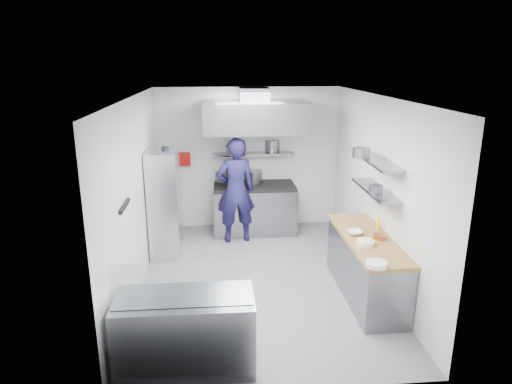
{
  "coord_description": "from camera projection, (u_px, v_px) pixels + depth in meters",
  "views": [
    {
      "loc": [
        -0.6,
        -6.42,
        3.3
      ],
      "look_at": [
        0.0,
        0.6,
        1.25
      ],
      "focal_mm": 32.0,
      "sensor_mm": 36.0,
      "label": 1
    }
  ],
  "objects": [
    {
      "name": "wall_shelf_lower",
      "position": [
        375.0,
        190.0,
        6.55
      ],
      "size": [
        0.3,
        1.3,
        0.04
      ],
      "primitive_type": "cube",
      "color": "gray",
      "rests_on": "wall_right"
    },
    {
      "name": "red_firebox",
      "position": [
        185.0,
        159.0,
        8.95
      ],
      "size": [
        0.22,
        0.1,
        0.26
      ],
      "primitive_type": "cube",
      "color": "#AE0F0D",
      "rests_on": "wall_back"
    },
    {
      "name": "gas_range",
      "position": [
        255.0,
        210.0,
        9.01
      ],
      "size": [
        1.6,
        0.8,
        0.9
      ],
      "primitive_type": "cube",
      "color": "gray",
      "rests_on": "floor"
    },
    {
      "name": "shelf_pot_d",
      "position": [
        361.0,
        153.0,
        6.56
      ],
      "size": [
        0.26,
        0.26,
        0.14
      ],
      "primitive_type": "cylinder",
      "color": "slate",
      "rests_on": "wall_shelf_upper"
    },
    {
      "name": "copper_pan",
      "position": [
        379.0,
        237.0,
        6.35
      ],
      "size": [
        0.18,
        0.18,
        0.06
      ],
      "primitive_type": "cylinder",
      "color": "#B96334",
      "rests_on": "prep_counter_top"
    },
    {
      "name": "chef",
      "position": [
        236.0,
        191.0,
        8.38
      ],
      "size": [
        0.79,
        0.58,
        1.97
      ],
      "primitive_type": "imported",
      "rotation": [
        0.0,
        0.0,
        3.31
      ],
      "color": "#191642",
      "rests_on": "floor"
    },
    {
      "name": "over_range_shelf",
      "position": [
        253.0,
        154.0,
        8.94
      ],
      "size": [
        1.6,
        0.3,
        0.04
      ],
      "primitive_type": "cube",
      "color": "gray",
      "rests_on": "wall_back"
    },
    {
      "name": "display_glass",
      "position": [
        182.0,
        284.0,
        4.71
      ],
      "size": [
        1.47,
        0.19,
        0.42
      ],
      "primitive_type": "cube",
      "rotation": [
        -0.38,
        0.0,
        0.0
      ],
      "color": "silver",
      "rests_on": "display_case"
    },
    {
      "name": "rack_bin_b",
      "position": [
        165.0,
        180.0,
        7.91
      ],
      "size": [
        0.15,
        0.19,
        0.17
      ],
      "primitive_type": "cube",
      "color": "yellow",
      "rests_on": "wire_rack"
    },
    {
      "name": "shelf_pot_a",
      "position": [
        234.0,
        150.0,
        8.73
      ],
      "size": [
        0.29,
        0.29,
        0.18
      ],
      "primitive_type": "cylinder",
      "color": "slate",
      "rests_on": "over_range_shelf"
    },
    {
      "name": "display_case",
      "position": [
        186.0,
        332.0,
        5.0
      ],
      "size": [
        1.5,
        0.7,
        0.85
      ],
      "primitive_type": "cube",
      "color": "gray",
      "rests_on": "floor"
    },
    {
      "name": "cooktop",
      "position": [
        255.0,
        186.0,
        8.87
      ],
      "size": [
        1.57,
        0.78,
        0.06
      ],
      "primitive_type": "cube",
      "color": "black",
      "rests_on": "gas_range"
    },
    {
      "name": "knife_strip",
      "position": [
        125.0,
        206.0,
        5.68
      ],
      "size": [
        0.04,
        0.55,
        0.05
      ],
      "primitive_type": "cube",
      "color": "black",
      "rests_on": "wall_left"
    },
    {
      "name": "prep_counter_base",
      "position": [
        366.0,
        268.0,
        6.55
      ],
      "size": [
        0.62,
        2.0,
        0.84
      ],
      "primitive_type": "cube",
      "color": "gray",
      "rests_on": "floor"
    },
    {
      "name": "stock_pot_mid",
      "position": [
        253.0,
        177.0,
        9.0
      ],
      "size": [
        0.33,
        0.33,
        0.24
      ],
      "primitive_type": "cylinder",
      "color": "slate",
      "rests_on": "cooktop"
    },
    {
      "name": "wall_back",
      "position": [
        248.0,
        158.0,
        9.12
      ],
      "size": [
        3.6,
        2.8,
        0.02
      ],
      "primitive_type": "cube",
      "rotation": [
        1.57,
        0.0,
        0.0
      ],
      "color": "white",
      "rests_on": "floor"
    },
    {
      "name": "rack_bin_a",
      "position": [
        164.0,
        213.0,
        7.72
      ],
      "size": [
        0.18,
        0.22,
        0.2
      ],
      "primitive_type": "cube",
      "color": "white",
      "rests_on": "wire_rack"
    },
    {
      "name": "wire_rack",
      "position": [
        165.0,
        203.0,
        7.88
      ],
      "size": [
        0.5,
        0.9,
        1.85
      ],
      "primitive_type": "cube",
      "color": "silver",
      "rests_on": "floor"
    },
    {
      "name": "shelf_pot_c",
      "position": [
        376.0,
        189.0,
        6.36
      ],
      "size": [
        0.19,
        0.19,
        0.1
      ],
      "primitive_type": "cylinder",
      "color": "slate",
      "rests_on": "wall_shelf_lower"
    },
    {
      "name": "hood_duct",
      "position": [
        254.0,
        94.0,
        8.43
      ],
      "size": [
        0.55,
        0.55,
        0.24
      ],
      "primitive_type": "cube",
      "color": "slate",
      "rests_on": "extractor_hood"
    },
    {
      "name": "wall_right",
      "position": [
        378.0,
        191.0,
        6.87
      ],
      "size": [
        2.8,
        5.0,
        0.02
      ],
      "primitive_type": "cube",
      "rotation": [
        1.57,
        0.0,
        -1.57
      ],
      "color": "white",
      "rests_on": "floor"
    },
    {
      "name": "wall_front",
      "position": [
        284.0,
        268.0,
        4.33
      ],
      "size": [
        3.6,
        2.8,
        0.02
      ],
      "primitive_type": "cube",
      "rotation": [
        -1.57,
        0.0,
        0.0
      ],
      "color": "white",
      "rests_on": "floor"
    },
    {
      "name": "ceiling",
      "position": [
        260.0,
        97.0,
        6.34
      ],
      "size": [
        5.0,
        5.0,
        0.0
      ],
      "primitive_type": "plane",
      "rotation": [
        3.14,
        0.0,
        0.0
      ],
      "color": "silver",
      "rests_on": "wall_back"
    },
    {
      "name": "shelf_pot_b",
      "position": [
        272.0,
        145.0,
        9.15
      ],
      "size": [
        0.32,
        0.32,
        0.22
      ],
      "primitive_type": "cylinder",
      "color": "slate",
      "rests_on": "over_range_shelf"
    },
    {
      "name": "rack_jar",
      "position": [
        165.0,
        152.0,
        7.69
      ],
      "size": [
        0.12,
        0.12,
        0.18
      ],
      "primitive_type": "cylinder",
      "color": "black",
      "rests_on": "wire_rack"
    },
    {
      "name": "stock_pot_left",
      "position": [
        223.0,
        176.0,
        9.11
      ],
      "size": [
        0.29,
        0.29,
        0.2
      ],
      "primitive_type": "cylinder",
      "color": "slate",
      "rests_on": "cooktop"
    },
    {
      "name": "wall_shelf_upper",
      "position": [
        377.0,
        161.0,
        6.43
      ],
      "size": [
        0.3,
        1.3,
        0.04
      ],
      "primitive_type": "cube",
      "color": "gray",
      "rests_on": "wall_right"
    },
    {
      "name": "plate_stack_b",
      "position": [
        365.0,
        242.0,
        6.15
      ],
      "size": [
        0.24,
        0.24,
        0.06
      ],
      "primitive_type": "cylinder",
      "color": "white",
      "rests_on": "prep_counter_top"
    },
    {
      "name": "squeeze_bottle",
      "position": [
        378.0,
        224.0,
        6.67
      ],
      "size": [
        0.05,
        0.05,
        0.18
      ],
      "primitive_type": "cylinder",
      "color": "yellow",
      "rests_on": "prep_counter_top"
    },
    {
      "name": "floor",
      "position": [
        259.0,
        279.0,
        7.12
      ],
      "size": [
        5.0,
        5.0,
        0.0
      ],
      "primitive_type": "plane",
      "color": "slate",
      "rests_on": "ground"
    },
    {
      "name": "mixing_bowl",
      "position": [
        354.0,
        233.0,
        6.51
      ],
      "size": [
        0.22,
        0.22,
        0.05
      ],
      "primitive_type": "imported",
      "rotation": [
        0.0,
        0.0,
        -0.0
      ],
      "color": "white",
      "rests_on": "prep_counter_top"
    },
    {
      "name": "wall_left",
      "position": [
        135.0,
        197.0,
        6.58
      ],
      "size": [
        2.8,
        5.0,
        0.02
      ],
      "primitive_type": "cube",
      "rotation": [
        1.57,
        0.0,
        1.57
      ],
      "color": "white",
      "rests_on": "floor"
    },
    {
      "name": "extractor_hood",
      "position": [
        255.0,
        117.0,
        8.32
      ],
      "size": [
        1.9,
        1.15,
        0.55
      ],
      "primitive_type": "cube",
      "color": "gray",
      "rests_on": "wall_back"
    },
    {
      "name": "prep_counter_top",
      "position": [
        368.0,
        239.0,
        6.42
      ],
      "size": [
        0.65,
        2.04,
        0.06
      ],
      "primitive_type": "cube",
      "color": "#9D7A42",
      "rests_on": "prep_counter_base"
    },
    {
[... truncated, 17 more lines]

